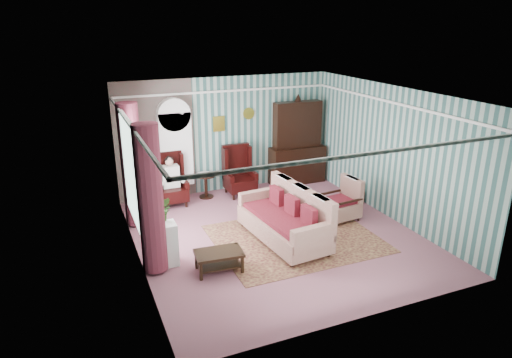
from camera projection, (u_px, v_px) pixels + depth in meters
name	position (u px, v px, depth m)	size (l,w,h in m)	color
floor	(276.00, 235.00, 9.41)	(6.00, 6.00, 0.00)	#995966
room_shell	(244.00, 142.00, 8.67)	(5.53, 6.02, 2.91)	#37645F
bookcase	(176.00, 155.00, 11.01)	(0.80, 0.28, 2.24)	silver
dresser_hutch	(298.00, 140.00, 12.08)	(1.50, 0.56, 2.36)	black
wingback_left	(171.00, 180.00, 10.75)	(0.76, 0.80, 1.25)	black
wingback_right	(240.00, 171.00, 11.39)	(0.76, 0.80, 1.25)	black
seated_woman	(171.00, 181.00, 10.76)	(0.44, 0.40, 1.18)	silver
round_side_table	(206.00, 186.00, 11.31)	(0.50, 0.50, 0.60)	black
nest_table	(353.00, 192.00, 11.00)	(0.45, 0.38, 0.54)	black
plant_stand	(161.00, 245.00, 8.14)	(0.55, 0.35, 0.80)	white
rug	(295.00, 238.00, 9.25)	(3.20, 2.60, 0.01)	#4B191A
sofa	(283.00, 215.00, 9.00)	(2.21, 0.92, 1.12)	#C3B297
floral_armchair	(341.00, 200.00, 10.04)	(0.76, 0.89, 0.90)	#B8B08E
coffee_table	(219.00, 261.00, 8.01)	(0.83, 0.51, 0.37)	black
potted_plant_a	(159.00, 215.00, 7.82)	(0.41, 0.35, 0.45)	#1E581B
potted_plant_b	(163.00, 209.00, 8.10)	(0.25, 0.20, 0.45)	#1C4916
potted_plant_c	(152.00, 215.00, 7.97)	(0.20, 0.20, 0.36)	#235019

